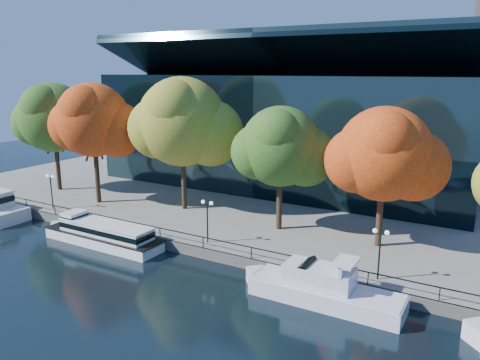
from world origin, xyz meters
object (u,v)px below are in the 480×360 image
Objects in this scene: lamp_0 at (51,184)px; tree_4 at (386,156)px; tour_boat at (100,232)px; tree_2 at (183,124)px; lamp_2 at (380,243)px; cruiser_near at (319,287)px; tree_1 at (94,122)px; tree_0 at (54,119)px; tree_3 at (282,148)px; lamp_1 at (207,212)px.

tree_4 is at bearing 11.15° from lamp_0.
lamp_0 reaches higher than tour_boat.
tree_2 is 3.73× the size of lamp_2.
tree_4 reaches higher than tour_boat.
tour_boat is 22.86m from cruiser_near.
cruiser_near is at bearing -15.02° from tree_1.
lamp_0 is 37.35m from lamp_2.
lamp_2 is (26.15, 3.43, 2.82)m from tour_boat.
tree_0 is at bearing 169.00° from tree_1.
lamp_0 is at bearing -120.72° from tree_1.
lamp_2 reaches higher than cruiser_near.
tree_0 reaches higher than tree_3.
lamp_0 is at bearing 162.98° from tour_boat.
cruiser_near is 3.09× the size of lamp_2.
lamp_1 is at bearing -153.52° from tree_4.
lamp_1 is (28.09, -6.38, -6.46)m from tree_0.
tree_0 is 42.25m from tree_4.
lamp_2 is at bearing -77.11° from tree_4.
tree_3 is (-8.20, 10.58, 8.13)m from cruiser_near.
tree_3 is at bearing -4.08° from tree_2.
tree_0 is at bearing -179.09° from tree_4.
tree_2 is 22.43m from tree_4.
cruiser_near is 3.09× the size of lamp_0.
tree_0 reaches higher than lamp_2.
lamp_1 reaches higher than tour_boat.
lamp_0 and lamp_1 have the same top height.
tree_4 is 36.82m from lamp_0.
tree_1 reaches higher than tree_4.
tree_0 is 3.51× the size of lamp_2.
cruiser_near is 0.83× the size of tree_2.
lamp_0 is at bearing 180.00° from lamp_1.
cruiser_near is at bearing -17.05° from lamp_1.
tree_2 is at bearing 137.11° from lamp_1.
lamp_1 is at bearing -122.28° from tree_3.
tree_0 is at bearing 165.88° from cruiser_near.
cruiser_near is 1.01× the size of tree_3.
cruiser_near is 34.39m from lamp_0.
lamp_1 is 15.75m from lamp_2.
lamp_2 is at bearing -17.68° from tree_2.
cruiser_near is at bearing -52.22° from tree_3.
tree_2 reaches higher than tree_4.
cruiser_near is 3.09× the size of lamp_1.
tree_1 is at bearing 172.46° from lamp_2.
tour_boat is 19.60m from tree_3.
tree_4 is at bearing 26.48° from lamp_1.
lamp_1 is at bearing 0.00° from lamp_0.
tree_2 is at bearing 78.91° from tour_boat.
tree_2 reaches higher than tree_1.
cruiser_near is 0.87× the size of tree_1.
tree_0 reaches higher than cruiser_near.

